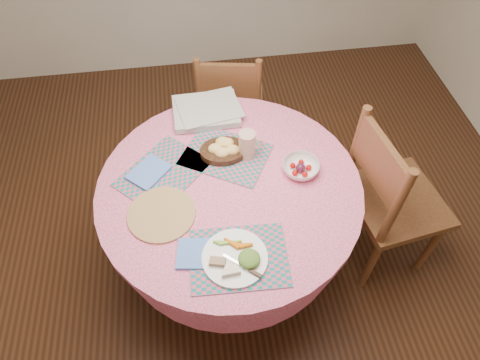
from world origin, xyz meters
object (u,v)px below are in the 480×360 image
object	(u,v)px
chair_right	(389,198)
fruit_bowl	(301,168)
dinner_plate	(237,258)
dining_table	(230,209)
bread_bowl	(224,149)
chair_back	(230,105)
wicker_trivet	(162,214)
latte_mug	(247,145)

from	to	relation	value
chair_right	fruit_bowl	xyz separation A→B (m)	(-0.48, 0.07, 0.24)
dinner_plate	dining_table	bearing A→B (deg)	87.08
dinner_plate	bread_bowl	distance (m)	0.59
dining_table	chair_right	distance (m)	0.82
chair_right	bread_bowl	world-z (taller)	chair_right
bread_bowl	fruit_bowl	world-z (taller)	bread_bowl
chair_back	dining_table	bearing A→B (deg)	92.50
wicker_trivet	bread_bowl	size ratio (longest dim) A/B	1.30
dining_table	chair_back	xyz separation A→B (m)	(0.11, 0.87, -0.08)
chair_right	chair_back	xyz separation A→B (m)	(-0.71, 0.90, -0.06)
chair_right	dinner_plate	distance (m)	0.94
dining_table	latte_mug	distance (m)	0.34
dinner_plate	latte_mug	size ratio (longest dim) A/B	1.87
latte_mug	dining_table	bearing A→B (deg)	-122.89
wicker_trivet	fruit_bowl	size ratio (longest dim) A/B	1.46
latte_mug	fruit_bowl	world-z (taller)	latte_mug
dining_table	bread_bowl	xyz separation A→B (m)	(-0.00, 0.20, 0.23)
dining_table	fruit_bowl	xyz separation A→B (m)	(0.34, 0.03, 0.22)
wicker_trivet	fruit_bowl	world-z (taller)	fruit_bowl
chair_back	bread_bowl	world-z (taller)	chair_back
dining_table	fruit_bowl	world-z (taller)	fruit_bowl
chair_right	fruit_bowl	world-z (taller)	chair_right
wicker_trivet	fruit_bowl	distance (m)	0.68
dinner_plate	bread_bowl	size ratio (longest dim) A/B	1.17
chair_back	latte_mug	size ratio (longest dim) A/B	6.27
bread_bowl	fruit_bowl	xyz separation A→B (m)	(0.35, -0.16, -0.01)
chair_right	wicker_trivet	world-z (taller)	chair_right
wicker_trivet	chair_right	bearing A→B (deg)	4.38
dining_table	chair_right	xyz separation A→B (m)	(0.82, -0.03, -0.02)
dinner_plate	fruit_bowl	bearing A→B (deg)	49.35
chair_right	dinner_plate	size ratio (longest dim) A/B	3.80
wicker_trivet	dinner_plate	world-z (taller)	dinner_plate
chair_right	latte_mug	distance (m)	0.80
chair_right	bread_bowl	distance (m)	0.89
dining_table	chair_back	bearing A→B (deg)	82.71
dining_table	chair_back	distance (m)	0.88
latte_mug	fruit_bowl	bearing A→B (deg)	-30.62
chair_back	dinner_plate	world-z (taller)	chair_back
chair_right	bread_bowl	bearing A→B (deg)	65.66
bread_bowl	chair_back	bearing A→B (deg)	80.44
dinner_plate	fruit_bowl	xyz separation A→B (m)	(0.36, 0.42, 0.01)
chair_back	bread_bowl	size ratio (longest dim) A/B	3.94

